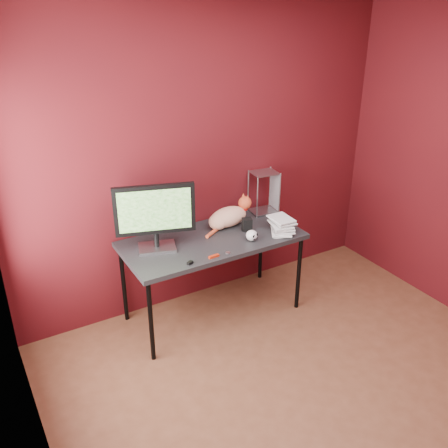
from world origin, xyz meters
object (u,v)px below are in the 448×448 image
monitor (155,214)px  book_stack (275,156)px  cat (229,216)px  speaker (247,225)px  skull_mug (252,235)px  desk (212,244)px

monitor → book_stack: (0.97, -0.21, 0.37)m
cat → monitor: bearing=-179.7°
cat → speaker: bearing=-65.6°
monitor → book_stack: bearing=5.3°
skull_mug → speaker: 0.20m
monitor → skull_mug: (0.73, -0.26, -0.26)m
skull_mug → cat: bearing=78.4°
monitor → speaker: bearing=12.3°
desk → monitor: monitor is taller
cat → speaker: 0.18m
book_stack → skull_mug: bearing=-168.6°
book_stack → cat: bearing=131.2°
monitor → cat: bearing=24.1°
book_stack → monitor: bearing=167.6°
skull_mug → monitor: bearing=145.4°
monitor → speaker: 0.84m
desk → cat: (0.24, 0.14, 0.14)m
desk → book_stack: 0.89m
desk → speaker: bearing=-2.5°
desk → skull_mug: 0.34m
speaker → monitor: bearing=-167.5°
desk → speaker: speaker is taller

